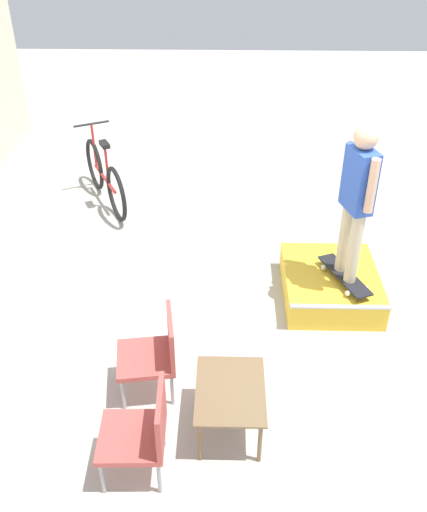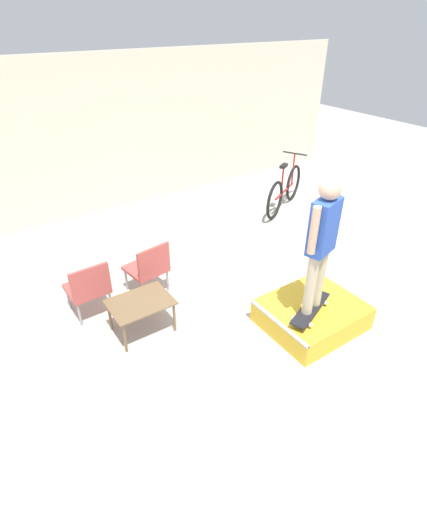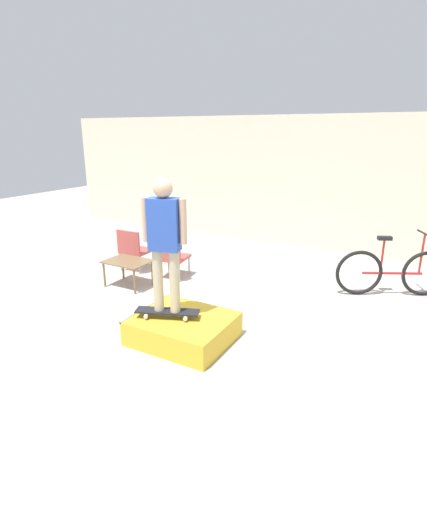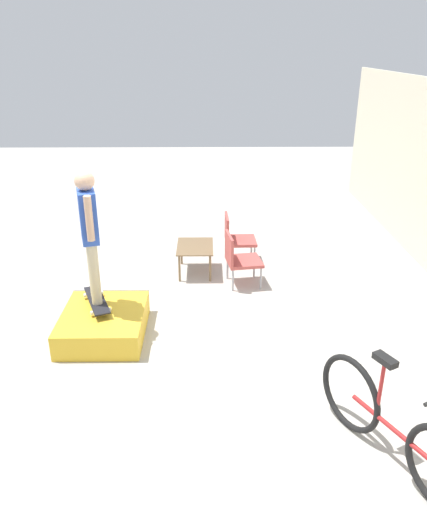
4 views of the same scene
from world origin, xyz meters
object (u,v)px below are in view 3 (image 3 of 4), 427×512
at_px(coffee_table, 128,264).
at_px(patio_chair_right, 171,255).
at_px(person_skater, 165,236).
at_px(bicycle, 392,272).
at_px(skate_ramp_box, 183,328).
at_px(patio_chair_left, 134,248).
at_px(skateboard_on_ramp, 167,311).

bearing_deg(coffee_table, patio_chair_right, 56.55).
xyz_separation_m(person_skater, bicycle, (2.38, 3.07, -1.02)).
relative_size(skate_ramp_box, coffee_table, 1.60).
bearing_deg(person_skater, patio_chair_left, 122.18).
relative_size(person_skater, patio_chair_left, 2.02).
bearing_deg(bicycle, skateboard_on_ramp, -154.82).
relative_size(coffee_table, patio_chair_right, 0.93).
bearing_deg(skateboard_on_ramp, patio_chair_left, 116.52).
xyz_separation_m(skate_ramp_box, coffee_table, (-1.91, 1.15, 0.24)).
relative_size(skate_ramp_box, bicycle, 0.75).
distance_m(skate_ramp_box, bicycle, 3.71).
height_order(skateboard_on_ramp, coffee_table, coffee_table).
distance_m(person_skater, bicycle, 4.02).
distance_m(coffee_table, patio_chair_right, 0.82).
bearing_deg(patio_chair_right, person_skater, 115.28).
bearing_deg(skate_ramp_box, skateboard_on_ramp, -148.07).
distance_m(skate_ramp_box, patio_chair_left, 2.99).
bearing_deg(patio_chair_left, bicycle, -167.77).
relative_size(skateboard_on_ramp, bicycle, 0.50).
distance_m(skateboard_on_ramp, bicycle, 3.89).
distance_m(skate_ramp_box, coffee_table, 2.24).
bearing_deg(patio_chair_right, bicycle, -171.26).
relative_size(person_skater, patio_chair_right, 2.02).
height_order(person_skater, coffee_table, person_skater).
bearing_deg(skateboard_on_ramp, person_skater, 131.49).
relative_size(person_skater, coffee_table, 2.17).
height_order(patio_chair_left, bicycle, bicycle).
bearing_deg(patio_chair_left, coffee_table, 120.71).
bearing_deg(skate_ramp_box, person_skater, -148.07).
bearing_deg(coffee_table, skate_ramp_box, -30.92).
bearing_deg(skateboard_on_ramp, bicycle, 30.31).
relative_size(skate_ramp_box, patio_chair_left, 1.50).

